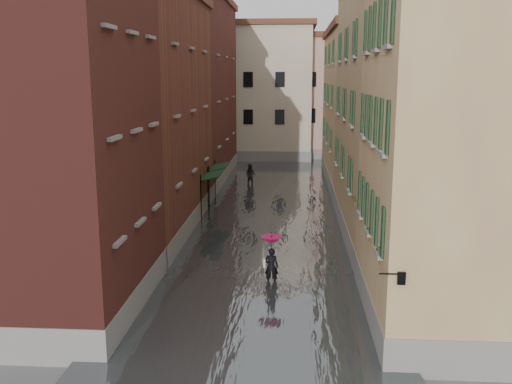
% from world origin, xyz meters
% --- Properties ---
extents(ground, '(120.00, 120.00, 0.00)m').
position_xyz_m(ground, '(0.00, 0.00, 0.00)').
color(ground, '#5F5F62').
rests_on(ground, ground).
extents(floodwater, '(10.00, 60.00, 0.20)m').
position_xyz_m(floodwater, '(0.00, 13.00, 0.10)').
color(floodwater, '#4E5457').
rests_on(floodwater, ground).
extents(building_left_near, '(6.00, 8.00, 13.00)m').
position_xyz_m(building_left_near, '(-7.00, -2.00, 6.50)').
color(building_left_near, '#5E261F').
rests_on(building_left_near, ground).
extents(building_left_mid, '(6.00, 14.00, 12.50)m').
position_xyz_m(building_left_mid, '(-7.00, 9.00, 6.25)').
color(building_left_mid, brown).
rests_on(building_left_mid, ground).
extents(building_left_far, '(6.00, 16.00, 14.00)m').
position_xyz_m(building_left_far, '(-7.00, 24.00, 7.00)').
color(building_left_far, '#5E261F').
rests_on(building_left_far, ground).
extents(building_right_near, '(6.00, 8.00, 11.50)m').
position_xyz_m(building_right_near, '(7.00, -2.00, 5.75)').
color(building_right_near, '#AB7C58').
rests_on(building_right_near, ground).
extents(building_right_mid, '(6.00, 14.00, 13.00)m').
position_xyz_m(building_right_mid, '(7.00, 9.00, 6.50)').
color(building_right_mid, '#9E8760').
rests_on(building_right_mid, ground).
extents(building_right_far, '(6.00, 16.00, 11.50)m').
position_xyz_m(building_right_far, '(7.00, 24.00, 5.75)').
color(building_right_far, '#AB7C58').
rests_on(building_right_far, ground).
extents(building_end_cream, '(12.00, 9.00, 13.00)m').
position_xyz_m(building_end_cream, '(-3.00, 38.00, 6.50)').
color(building_end_cream, beige).
rests_on(building_end_cream, ground).
extents(building_end_pink, '(10.00, 9.00, 12.00)m').
position_xyz_m(building_end_pink, '(6.00, 40.00, 6.00)').
color(building_end_pink, tan).
rests_on(building_end_pink, ground).
extents(awning_near, '(1.09, 2.78, 2.80)m').
position_xyz_m(awning_near, '(-3.49, 12.34, 2.46)').
color(awning_near, '#17331C').
rests_on(awning_near, ground).
extents(awning_far, '(1.09, 2.86, 2.80)m').
position_xyz_m(awning_far, '(-3.49, 15.54, 2.46)').
color(awning_far, '#17331C').
rests_on(awning_far, ground).
extents(wall_lantern, '(0.71, 0.22, 0.35)m').
position_xyz_m(wall_lantern, '(4.33, -6.00, 3.01)').
color(wall_lantern, black).
rests_on(wall_lantern, ground).
extents(window_planters, '(0.59, 8.15, 0.84)m').
position_xyz_m(window_planters, '(4.12, -1.34, 3.51)').
color(window_planters, brown).
rests_on(window_planters, ground).
extents(pedestrian_main, '(0.91, 0.91, 2.06)m').
position_xyz_m(pedestrian_main, '(0.53, 1.05, 1.24)').
color(pedestrian_main, black).
rests_on(pedestrian_main, ground).
extents(pedestrian_far, '(1.00, 0.88, 1.73)m').
position_xyz_m(pedestrian_far, '(-1.93, 22.07, 0.86)').
color(pedestrian_far, black).
rests_on(pedestrian_far, ground).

